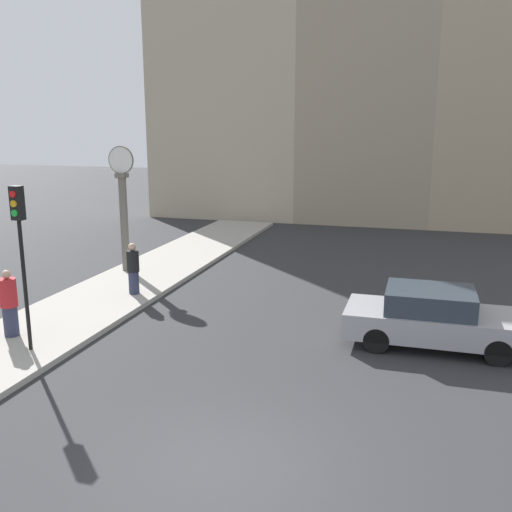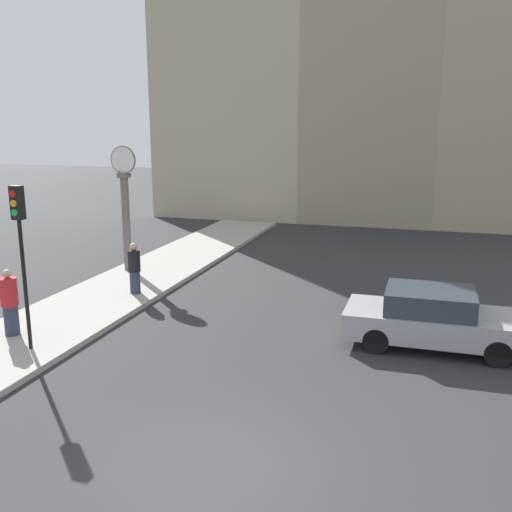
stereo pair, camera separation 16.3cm
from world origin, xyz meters
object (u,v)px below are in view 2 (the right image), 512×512
object	(u,v)px
street_clock	(126,207)
pedestrian_black_jacket	(134,268)
sedan_car	(434,319)
pedestrian_red_top	(10,303)
traffic_light_near	(20,234)

from	to	relation	value
street_clock	pedestrian_black_jacket	size ratio (longest dim) A/B	2.77
sedan_car	pedestrian_red_top	world-z (taller)	pedestrian_red_top
traffic_light_near	sedan_car	bearing A→B (deg)	19.93
street_clock	pedestrian_black_jacket	world-z (taller)	street_clock
sedan_car	pedestrian_black_jacket	bearing A→B (deg)	170.34
sedan_car	street_clock	distance (m)	11.53
pedestrian_black_jacket	pedestrian_red_top	bearing A→B (deg)	-105.76
street_clock	pedestrian_black_jacket	distance (m)	3.43
street_clock	pedestrian_black_jacket	bearing A→B (deg)	-56.75
street_clock	pedestrian_red_top	xyz separation A→B (m)	(0.52, -6.75, -1.47)
traffic_light_near	street_clock	size ratio (longest dim) A/B	0.86
sedan_car	pedestrian_red_top	xyz separation A→B (m)	(-10.11, -2.64, 0.26)
pedestrian_black_jacket	sedan_car	bearing A→B (deg)	-9.66
traffic_light_near	street_clock	xyz separation A→B (m)	(-1.56, 7.39, -0.45)
traffic_light_near	pedestrian_black_jacket	distance (m)	5.19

